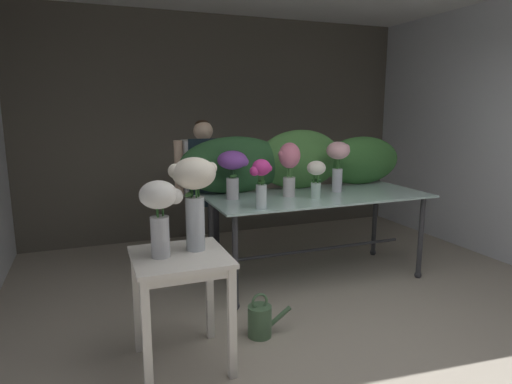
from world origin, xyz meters
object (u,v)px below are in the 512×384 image
vase_white_roses_tall (160,209)px  side_table_white (180,271)px  vase_violet_snapdragons (233,167)px  florist (204,179)px  vase_cream_lisianthus_tall (194,190)px  vase_blush_anemones (338,158)px  watering_can (260,320)px  vase_ivory_peonies (316,175)px  vase_magenta_stock (261,180)px  vase_rosy_hydrangea (289,164)px  display_table_glass (317,206)px

vase_white_roses_tall → side_table_white: bearing=0.7°
vase_violet_snapdragons → florist: bearing=102.3°
vase_cream_lisianthus_tall → vase_blush_anemones: bearing=30.7°
vase_blush_anemones → vase_cream_lisianthus_tall: size_ratio=0.82×
florist → watering_can: 1.75m
vase_ivory_peonies → vase_violet_snapdragons: bearing=161.6°
vase_magenta_stock → vase_rosy_hydrangea: size_ratio=0.82×
vase_blush_anemones → vase_violet_snapdragons: bearing=178.1°
vase_violet_snapdragons → vase_blush_anemones: (1.10, -0.04, 0.03)m
display_table_glass → vase_violet_snapdragons: bearing=173.8°
florist → vase_ivory_peonies: bearing=-43.6°
florist → vase_blush_anemones: florist is taller
vase_magenta_stock → vase_rosy_hydrangea: (0.45, 0.39, 0.06)m
vase_cream_lisianthus_tall → florist: bearing=73.4°
vase_rosy_hydrangea → vase_blush_anemones: (0.56, 0.04, 0.03)m
vase_white_roses_tall → vase_cream_lisianthus_tall: bearing=15.1°
vase_rosy_hydrangea → florist: bearing=135.9°
vase_white_roses_tall → watering_can: 1.21m
display_table_glass → side_table_white: size_ratio=2.80×
vase_ivory_peonies → watering_can: (-0.84, -0.72, -0.96)m
florist → vase_ivory_peonies: size_ratio=4.45×
vase_magenta_stock → watering_can: vase_magenta_stock is taller
vase_violet_snapdragons → vase_white_roses_tall: 1.40m
vase_rosy_hydrangea → vase_magenta_stock: bearing=-138.5°
display_table_glass → florist: (-0.96, 0.66, 0.23)m
display_table_glass → watering_can: (-0.95, -0.87, -0.62)m
vase_rosy_hydrangea → vase_cream_lisianthus_tall: 1.51m
vase_violet_snapdragons → vase_blush_anemones: bearing=-1.9°
vase_magenta_stock → vase_blush_anemones: vase_blush_anemones is taller
watering_can → display_table_glass: bearing=42.7°
vase_violet_snapdragons → watering_can: (-0.11, -0.96, -1.04)m
vase_violet_snapdragons → side_table_white: bearing=-123.2°
side_table_white → florist: size_ratio=0.49×
vase_cream_lisianthus_tall → watering_can: vase_cream_lisianthus_tall is taller
vase_ivory_peonies → watering_can: 1.46m
vase_white_roses_tall → vase_violet_snapdragons: bearing=52.9°
side_table_white → vase_blush_anemones: 2.19m
display_table_glass → vase_magenta_stock: vase_magenta_stock is taller
florist → vase_white_roses_tall: bearing=-113.1°
vase_violet_snapdragons → vase_ivory_peonies: size_ratio=1.27×
vase_ivory_peonies → vase_magenta_stock: bearing=-160.9°
vase_ivory_peonies → side_table_white: bearing=-149.3°
vase_rosy_hydrangea → vase_white_roses_tall: bearing=-143.0°
vase_magenta_stock → vase_ivory_peonies: (0.64, 0.22, -0.03)m
vase_ivory_peonies → vase_blush_anemones: size_ratio=0.70×
side_table_white → vase_ivory_peonies: size_ratio=2.17×
vase_ivory_peonies → watering_can: bearing=-139.4°
display_table_glass → vase_cream_lisianthus_tall: 1.79m
display_table_glass → vase_blush_anemones: size_ratio=4.25×
vase_blush_anemones → florist: bearing=153.5°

